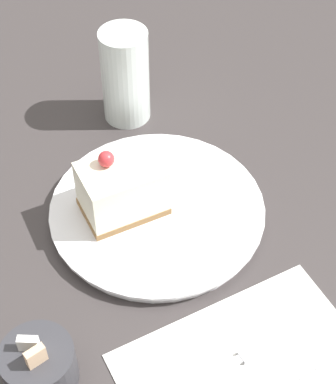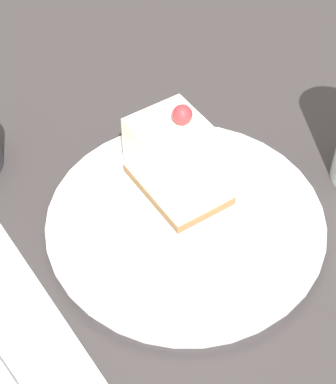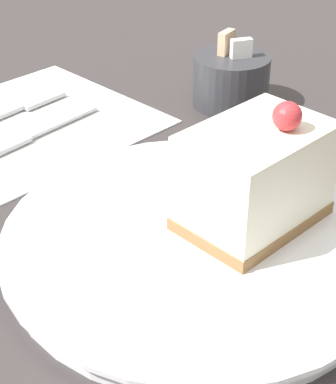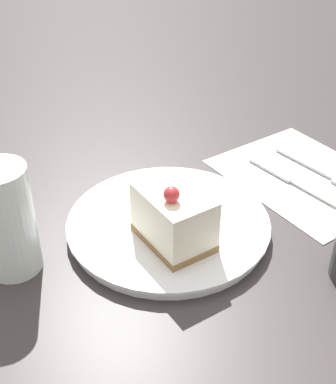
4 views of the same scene
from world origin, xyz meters
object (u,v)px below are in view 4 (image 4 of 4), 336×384
object	(u,v)px
knife	(284,176)
fork	(326,173)
cake_slice	(174,217)
plate	(167,223)
drinking_glass	(6,220)

from	to	relation	value
knife	fork	bearing A→B (deg)	148.37
knife	cake_slice	bearing A→B (deg)	6.24
plate	cake_slice	bearing A→B (deg)	72.49
fork	knife	xyz separation A→B (m)	(0.06, -0.02, 0.00)
plate	drinking_glass	bearing A→B (deg)	-6.67
plate	cake_slice	size ratio (longest dim) A/B	2.56
plate	knife	bearing A→B (deg)	-173.13
plate	drinking_glass	distance (m)	0.20
cake_slice	plate	bearing A→B (deg)	-112.89
knife	drinking_glass	world-z (taller)	drinking_glass
plate	fork	xyz separation A→B (m)	(-0.27, -0.00, -0.00)
plate	fork	size ratio (longest dim) A/B	1.63
knife	drinking_glass	distance (m)	0.41
plate	drinking_glass	xyz separation A→B (m)	(0.19, -0.02, 0.06)
plate	cake_slice	distance (m)	0.06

